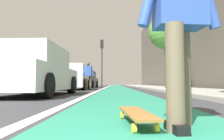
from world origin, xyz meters
TOP-DOWN VIEW (x-y plane):
  - ground_plane at (10.00, 0.00)m, footprint 80.00×80.00m
  - bike_lane_paint at (24.00, 0.00)m, footprint 56.00×1.80m
  - lane_stripe_white at (20.00, 1.05)m, footprint 52.00×0.16m
  - sidewalk_curb at (18.00, -3.33)m, footprint 52.00×3.20m
  - building_facade at (22.00, -5.95)m, footprint 40.00×1.20m
  - skateboard at (1.33, 0.03)m, footprint 0.86×0.29m
  - skater_person at (1.18, -0.31)m, footprint 0.48×0.72m
  - parked_car_near at (5.69, 2.69)m, footprint 4.25×1.98m
  - parked_car_mid at (11.57, 2.85)m, footprint 4.18×2.14m
  - parked_car_far at (17.62, 2.86)m, footprint 4.51×2.03m
  - traffic_light at (18.72, 1.45)m, footprint 0.33×0.28m
  - street_tree_mid at (11.83, -2.93)m, footprint 2.18×2.18m
  - pedestrian_distant at (10.35, 1.65)m, footprint 0.42×0.66m

SIDE VIEW (x-z plane):
  - ground_plane at x=10.00m, z-range 0.00..0.00m
  - bike_lane_paint at x=24.00m, z-range 0.00..0.00m
  - lane_stripe_white at x=20.00m, z-range 0.00..0.01m
  - sidewalk_curb at x=18.00m, z-range 0.00..0.10m
  - skateboard at x=1.33m, z-range 0.04..0.15m
  - parked_car_far at x=17.62m, z-range -0.04..1.43m
  - parked_car_mid at x=11.57m, z-range -0.04..1.43m
  - parked_car_near at x=5.69m, z-range -0.03..1.44m
  - pedestrian_distant at x=10.35m, z-range 0.11..1.62m
  - skater_person at x=1.18m, z-range 0.12..1.76m
  - traffic_light at x=18.72m, z-range 0.85..5.37m
  - street_tree_mid at x=11.83m, z-range 1.18..5.80m
  - building_facade at x=22.00m, z-range 0.00..11.11m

